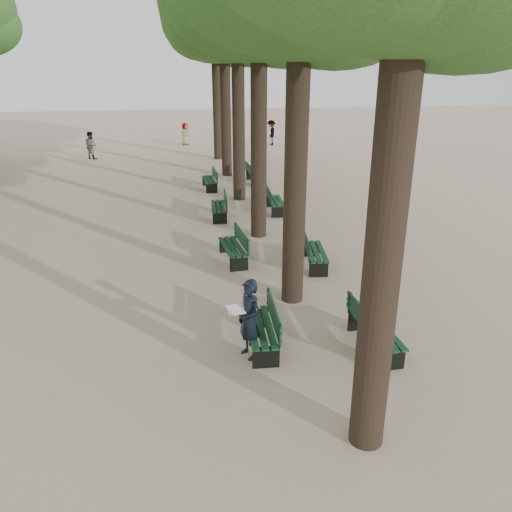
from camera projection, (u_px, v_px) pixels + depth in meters
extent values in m
plane|color=#C4AC94|center=(250.00, 374.00, 9.33)|extent=(120.00, 120.00, 0.00)
cylinder|color=#33261C|center=(388.00, 204.00, 6.36)|extent=(0.52, 0.52, 7.50)
cylinder|color=#33261C|center=(296.00, 146.00, 10.97)|extent=(0.52, 0.52, 7.50)
cylinder|color=#33261C|center=(259.00, 122.00, 15.58)|extent=(0.52, 0.52, 7.50)
cylinder|color=#33261C|center=(238.00, 109.00, 20.18)|extent=(0.52, 0.52, 7.50)
ellipsoid|color=#25581E|center=(237.00, 0.00, 18.77)|extent=(6.00, 6.00, 4.50)
cylinder|color=#33261C|center=(226.00, 101.00, 24.79)|extent=(0.52, 0.52, 7.50)
ellipsoid|color=#25581E|center=(224.00, 13.00, 23.37)|extent=(6.00, 6.00, 4.50)
cylinder|color=#33261C|center=(217.00, 95.00, 29.40)|extent=(0.52, 0.52, 7.50)
ellipsoid|color=#25581E|center=(215.00, 21.00, 27.98)|extent=(6.00, 6.00, 4.50)
cube|color=black|center=(260.00, 337.00, 10.18)|extent=(0.60, 1.82, 0.45)
cube|color=black|center=(260.00, 327.00, 10.10)|extent=(0.62, 1.82, 0.04)
cube|color=black|center=(274.00, 314.00, 10.03)|extent=(0.12, 1.80, 0.40)
cube|color=black|center=(232.00, 254.00, 14.62)|extent=(0.69, 1.84, 0.45)
cube|color=black|center=(232.00, 247.00, 14.54)|extent=(0.71, 1.84, 0.04)
cube|color=black|center=(242.00, 237.00, 14.51)|extent=(0.21, 1.80, 0.40)
cube|color=black|center=(218.00, 212.00, 18.78)|extent=(0.61, 1.82, 0.45)
cube|color=black|center=(218.00, 206.00, 18.70)|extent=(0.63, 1.83, 0.04)
cube|color=black|center=(226.00, 199.00, 18.63)|extent=(0.13, 1.80, 0.40)
cube|color=black|center=(209.00, 184.00, 23.12)|extent=(0.59, 1.82, 0.45)
cube|color=black|center=(209.00, 180.00, 23.04)|extent=(0.61, 1.82, 0.04)
cube|color=black|center=(215.00, 174.00, 23.00)|extent=(0.11, 1.80, 0.40)
cube|color=black|center=(375.00, 339.00, 10.11)|extent=(0.59, 1.82, 0.45)
cube|color=black|center=(376.00, 329.00, 10.03)|extent=(0.61, 1.82, 0.04)
cube|color=black|center=(364.00, 318.00, 9.88)|extent=(0.11, 1.80, 0.40)
cube|color=black|center=(315.00, 259.00, 14.26)|extent=(0.76, 1.85, 0.45)
cube|color=black|center=(316.00, 251.00, 14.18)|extent=(0.78, 1.86, 0.04)
cube|color=black|center=(306.00, 243.00, 14.08)|extent=(0.28, 1.79, 0.40)
cube|color=black|center=(276.00, 206.00, 19.54)|extent=(0.63, 1.83, 0.45)
cube|color=black|center=(276.00, 201.00, 19.46)|extent=(0.65, 1.83, 0.04)
cube|color=black|center=(269.00, 194.00, 19.33)|extent=(0.15, 1.80, 0.40)
cube|color=black|center=(255.00, 178.00, 24.37)|extent=(0.61, 1.82, 0.45)
cube|color=black|center=(255.00, 174.00, 24.29)|extent=(0.63, 1.82, 0.04)
cube|color=black|center=(249.00, 168.00, 24.14)|extent=(0.13, 1.80, 0.40)
imported|color=black|center=(249.00, 319.00, 9.63)|extent=(0.57, 0.73, 1.63)
cube|color=white|center=(236.00, 310.00, 9.51)|extent=(0.37, 0.29, 0.12)
imported|color=#262628|center=(271.00, 133.00, 35.65)|extent=(0.67, 1.18, 1.75)
imported|color=#262628|center=(91.00, 145.00, 30.38)|extent=(0.84, 0.75, 1.65)
imported|color=#262628|center=(185.00, 134.00, 35.73)|extent=(0.71, 0.79, 1.56)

